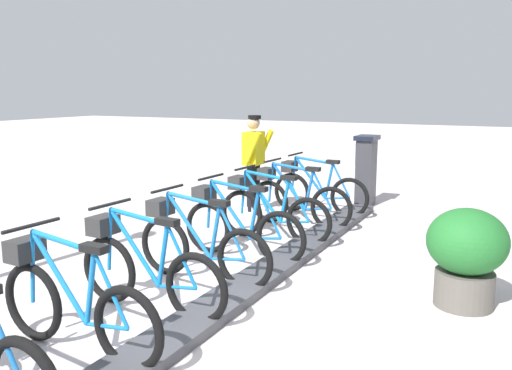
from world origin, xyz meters
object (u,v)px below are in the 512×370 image
(bike_docked_0, at_px, (316,189))
(planter_bush, at_px, (466,252))
(bike_docked_3, at_px, (238,225))
(bike_docked_5, at_px, (144,268))
(bike_docked_1, at_px, (295,199))
(payment_kiosk, at_px, (366,169))
(bike_docked_6, at_px, (70,302))
(bike_docked_2, at_px, (269,210))
(worker_near_rack, at_px, (254,159))
(bike_docked_4, at_px, (197,243))

(bike_docked_0, height_order, planter_bush, bike_docked_0)
(bike_docked_3, height_order, bike_docked_5, same)
(bike_docked_0, xyz_separation_m, planter_bush, (-2.69, 3.09, 0.11))
(bike_docked_1, height_order, bike_docked_5, same)
(payment_kiosk, height_order, planter_bush, payment_kiosk)
(bike_docked_0, xyz_separation_m, bike_docked_1, (0.00, 0.92, 0.00))
(bike_docked_5, distance_m, bike_docked_6, 0.92)
(payment_kiosk, distance_m, planter_bush, 4.63)
(bike_docked_2, relative_size, planter_bush, 1.77)
(worker_near_rack, bearing_deg, bike_docked_0, -163.65)
(bike_docked_3, xyz_separation_m, bike_docked_5, (0.00, 1.84, 0.00))
(bike_docked_5, bearing_deg, bike_docked_4, -90.00)
(bike_docked_2, height_order, bike_docked_6, same)
(bike_docked_1, height_order, bike_docked_3, same)
(bike_docked_0, bearing_deg, payment_kiosk, -119.09)
(payment_kiosk, relative_size, bike_docked_4, 0.74)
(bike_docked_2, relative_size, bike_docked_5, 1.00)
(bike_docked_5, height_order, worker_near_rack, worker_near_rack)
(bike_docked_4, xyz_separation_m, bike_docked_5, (0.00, 0.92, 0.00))
(bike_docked_0, distance_m, bike_docked_6, 5.51)
(bike_docked_2, distance_m, bike_docked_5, 2.75)
(bike_docked_0, relative_size, planter_bush, 1.77)
(bike_docked_1, distance_m, bike_docked_4, 2.75)
(payment_kiosk, height_order, bike_docked_3, payment_kiosk)
(payment_kiosk, xyz_separation_m, bike_docked_2, (0.57, 2.86, -0.24))
(bike_docked_4, bearing_deg, bike_docked_6, 90.00)
(bike_docked_2, xyz_separation_m, worker_near_rack, (1.03, -1.54, 0.48))
(bike_docked_2, height_order, planter_bush, bike_docked_2)
(bike_docked_5, bearing_deg, bike_docked_0, -90.00)
(bike_docked_4, distance_m, bike_docked_6, 1.84)
(bike_docked_0, height_order, bike_docked_3, same)
(bike_docked_2, bearing_deg, worker_near_rack, -56.26)
(bike_docked_1, height_order, worker_near_rack, worker_near_rack)
(bike_docked_4, xyz_separation_m, bike_docked_6, (0.00, 1.84, 0.00))
(payment_kiosk, relative_size, bike_docked_6, 0.74)
(planter_bush, bearing_deg, bike_docked_4, 12.22)
(bike_docked_3, distance_m, bike_docked_4, 0.92)
(bike_docked_6, bearing_deg, bike_docked_4, -90.00)
(bike_docked_0, distance_m, bike_docked_3, 2.75)
(bike_docked_2, distance_m, bike_docked_3, 0.92)
(bike_docked_3, bearing_deg, payment_kiosk, -98.60)
(bike_docked_3, height_order, planter_bush, bike_docked_3)
(bike_docked_4, bearing_deg, planter_bush, -167.78)
(bike_docked_3, bearing_deg, bike_docked_5, 90.00)
(bike_docked_1, relative_size, worker_near_rack, 1.04)
(bike_docked_2, xyz_separation_m, planter_bush, (-2.69, 1.25, 0.11))
(bike_docked_4, height_order, bike_docked_6, same)
(bike_docked_5, height_order, planter_bush, bike_docked_5)
(worker_near_rack, bearing_deg, bike_docked_3, 112.68)
(payment_kiosk, xyz_separation_m, bike_docked_3, (0.57, 3.78, -0.24))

